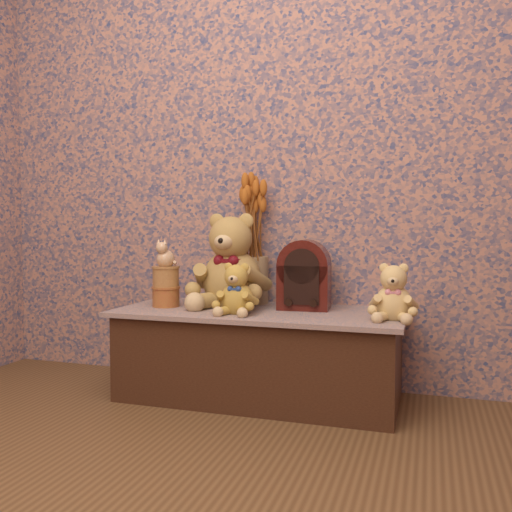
{
  "coord_description": "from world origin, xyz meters",
  "views": [
    {
      "loc": [
        0.71,
        -1.05,
        0.76
      ],
      "look_at": [
        0.0,
        1.18,
        0.63
      ],
      "focal_mm": 38.35,
      "sensor_mm": 36.0,
      "label": 1
    }
  ],
  "objects": [
    {
      "name": "teddy_large",
      "position": [
        -0.16,
        1.3,
        0.62
      ],
      "size": [
        0.37,
        0.44,
        0.46
      ],
      "primitive_type": null,
      "rotation": [
        0.0,
        0.0,
        -0.01
      ],
      "color": "olive",
      "rests_on": "display_shelf"
    },
    {
      "name": "dried_stalks",
      "position": [
        -0.09,
        1.42,
        0.8
      ],
      "size": [
        0.26,
        0.26,
        0.37
      ],
      "primitive_type": null,
      "rotation": [
        0.0,
        0.0,
        -0.41
      ],
      "color": "#B1591C",
      "rests_on": "ceramic_vase"
    },
    {
      "name": "cat_figurine",
      "position": [
        -0.44,
        1.2,
        0.64
      ],
      "size": [
        0.1,
        0.11,
        0.13
      ],
      "primitive_type": null,
      "rotation": [
        0.0,
        0.0,
        -0.1
      ],
      "color": "silver",
      "rests_on": "biscuit_tin_upper"
    },
    {
      "name": "ceramic_vase",
      "position": [
        -0.09,
        1.42,
        0.5
      ],
      "size": [
        0.17,
        0.17,
        0.22
      ],
      "primitive_type": "cylinder",
      "rotation": [
        0.0,
        0.0,
        -0.38
      ],
      "color": "tan",
      "rests_on": "display_shelf"
    },
    {
      "name": "teddy_small",
      "position": [
        0.58,
        1.15,
        0.51
      ],
      "size": [
        0.19,
        0.23,
        0.24
      ],
      "primitive_type": null,
      "rotation": [
        0.0,
        0.0,
        0.01
      ],
      "color": "tan",
      "rests_on": "display_shelf"
    },
    {
      "name": "biscuit_tin_lower",
      "position": [
        -0.44,
        1.2,
        0.44
      ],
      "size": [
        0.13,
        0.13,
        0.09
      ],
      "primitive_type": "cylinder",
      "rotation": [
        0.0,
        0.0,
        -0.06
      ],
      "color": "#B48635",
      "rests_on": "display_shelf"
    },
    {
      "name": "display_shelf",
      "position": [
        0.0,
        1.23,
        0.2
      ],
      "size": [
        1.25,
        0.56,
        0.39
      ],
      "primitive_type": "cube",
      "color": "#3A5276",
      "rests_on": "ground"
    },
    {
      "name": "biscuit_tin_upper",
      "position": [
        -0.44,
        1.2,
        0.53
      ],
      "size": [
        0.15,
        0.15,
        0.09
      ],
      "primitive_type": "cylinder",
      "rotation": [
        0.0,
        0.0,
        0.26
      ],
      "color": "tan",
      "rests_on": "biscuit_tin_lower"
    },
    {
      "name": "cathedral_radio",
      "position": [
        0.18,
        1.32,
        0.55
      ],
      "size": [
        0.23,
        0.18,
        0.31
      ],
      "primitive_type": null,
      "rotation": [
        0.0,
        0.0,
        0.07
      ],
      "color": "#3C110B",
      "rests_on": "display_shelf"
    },
    {
      "name": "teddy_medium",
      "position": [
        -0.06,
        1.11,
        0.51
      ],
      "size": [
        0.19,
        0.22,
        0.23
      ],
      "primitive_type": null,
      "rotation": [
        0.0,
        0.0,
        0.03
      ],
      "color": "#B88834",
      "rests_on": "display_shelf"
    }
  ]
}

